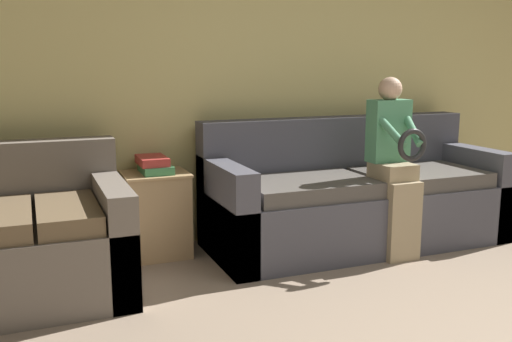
{
  "coord_description": "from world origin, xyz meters",
  "views": [
    {
      "loc": [
        -2.03,
        -1.23,
        1.33
      ],
      "look_at": [
        -0.85,
        1.69,
        0.74
      ],
      "focal_mm": 40.0,
      "sensor_mm": 36.0,
      "label": 1
    }
  ],
  "objects_px": {
    "couch_main": "(354,199)",
    "side_shelf": "(156,213)",
    "child_left_seated": "(395,160)",
    "book_stack": "(154,165)",
    "couch_side": "(3,244)"
  },
  "relations": [
    {
      "from": "couch_side",
      "to": "side_shelf",
      "type": "bearing_deg",
      "value": 22.21
    },
    {
      "from": "couch_main",
      "to": "side_shelf",
      "type": "xyz_separation_m",
      "value": [
        -1.44,
        0.26,
        -0.03
      ]
    },
    {
      "from": "child_left_seated",
      "to": "couch_main",
      "type": "bearing_deg",
      "value": 104.89
    },
    {
      "from": "couch_main",
      "to": "child_left_seated",
      "type": "bearing_deg",
      "value": -75.11
    },
    {
      "from": "child_left_seated",
      "to": "book_stack",
      "type": "bearing_deg",
      "value": 158.26
    },
    {
      "from": "child_left_seated",
      "to": "book_stack",
      "type": "distance_m",
      "value": 1.66
    },
    {
      "from": "couch_main",
      "to": "side_shelf",
      "type": "relative_size",
      "value": 3.75
    },
    {
      "from": "couch_side",
      "to": "side_shelf",
      "type": "xyz_separation_m",
      "value": [
        0.97,
        0.4,
        -0.01
      ]
    },
    {
      "from": "child_left_seated",
      "to": "side_shelf",
      "type": "relative_size",
      "value": 2.1
    },
    {
      "from": "child_left_seated",
      "to": "book_stack",
      "type": "relative_size",
      "value": 3.99
    },
    {
      "from": "child_left_seated",
      "to": "couch_side",
      "type": "bearing_deg",
      "value": 175.15
    },
    {
      "from": "couch_main",
      "to": "couch_side",
      "type": "height_order",
      "value": "couch_main"
    },
    {
      "from": "couch_main",
      "to": "couch_side",
      "type": "xyz_separation_m",
      "value": [
        -2.41,
        -0.14,
        -0.02
      ]
    },
    {
      "from": "couch_side",
      "to": "child_left_seated",
      "type": "height_order",
      "value": "child_left_seated"
    },
    {
      "from": "side_shelf",
      "to": "book_stack",
      "type": "height_order",
      "value": "book_stack"
    }
  ]
}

